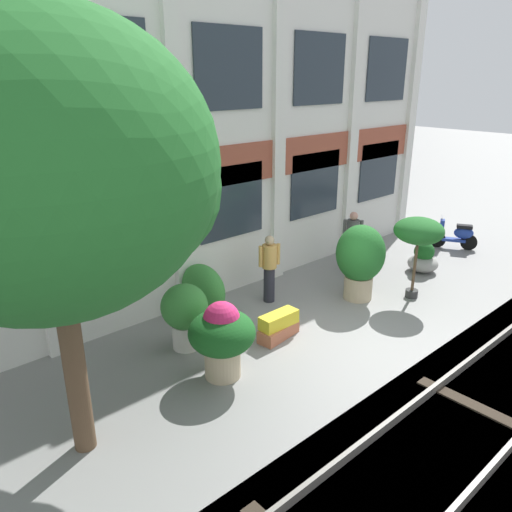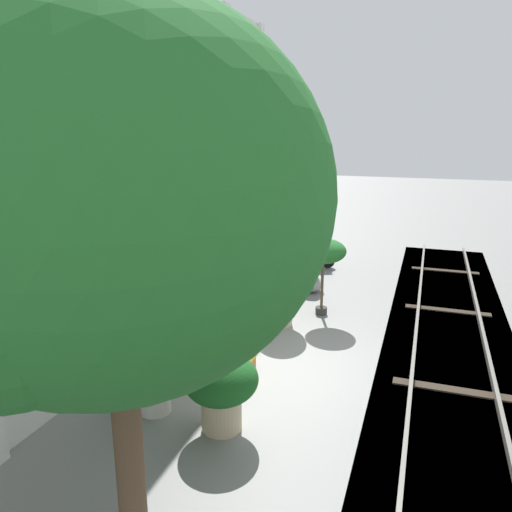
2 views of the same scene
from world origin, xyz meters
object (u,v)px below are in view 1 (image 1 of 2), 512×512
Objects in this scene: potted_plant_low_pan at (419,232)px; resident_by_doorway at (269,267)px; potted_plant_wide_bowl at (423,259)px; scooter_near_curb at (456,235)px; broadleaf_tree at (47,175)px; topiary_hedge at (203,289)px; potted_plant_square_trough at (279,326)px; potted_plant_glazed_jar at (360,258)px; resident_watching_tracks at (352,239)px; potted_plant_ribbed_drum at (222,335)px; potted_plant_stone_basin at (185,311)px.

resident_by_doorway is (-2.68, 2.14, -0.76)m from potted_plant_low_pan.
scooter_near_curb is at bearing 7.54° from potted_plant_wide_bowl.
broadleaf_tree is 10.35m from potted_plant_wide_bowl.
resident_by_doorway is at bearing -19.15° from topiary_hedge.
potted_plant_glazed_jar reaches higher than potted_plant_square_trough.
broadleaf_tree is 8.35m from potted_plant_low_pan.
scooter_near_curb is (5.12, 0.19, -0.59)m from potted_plant_glazed_jar.
broadleaf_tree is 9.06m from resident_watching_tracks.
potted_plant_glazed_jar is at bearing 71.92° from resident_by_doorway.
scooter_near_curb is (7.85, 0.28, 0.18)m from potted_plant_square_trough.
potted_plant_ribbed_drum is at bearing -118.83° from topiary_hedge.
potted_plant_wide_bowl is 2.01m from resident_watching_tracks.
potted_plant_ribbed_drum is 1.15× the size of topiary_hedge.
potted_plant_square_trough is 7.86m from scooter_near_curb.
resident_by_doorway is at bearing 52.77° from potted_plant_square_trough.
potted_plant_square_trough is (4.27, 0.38, -3.68)m from broadleaf_tree.
potted_plant_glazed_jar is 5.15m from scooter_near_curb.
topiary_hedge is (1.14, 0.98, -0.20)m from potted_plant_stone_basin.
resident_by_doorway is (5.33, 1.77, -3.07)m from broadleaf_tree.
resident_by_doorway is at bearing 31.72° from potted_plant_ribbed_drum.
potted_plant_stone_basin is at bearing 168.86° from potted_plant_glazed_jar.
potted_plant_wide_bowl is 0.51× the size of resident_watching_tracks.
potted_plant_low_pan is at bearing -11.34° from potted_plant_square_trough.
potted_plant_stone_basin is (-4.34, 0.85, -0.25)m from potted_plant_glazed_jar.
potted_plant_low_pan is at bearing -32.42° from topiary_hedge.
potted_plant_wide_bowl is 2.79m from potted_plant_glazed_jar.
potted_plant_ribbed_drum is 3.23m from resident_by_doorway.
scooter_near_curb is at bearing 125.49° from resident_watching_tracks.
potted_plant_low_pan is 1.22× the size of resident_by_doorway.
topiary_hedge is (1.22, 2.22, -0.24)m from potted_plant_ribbed_drum.
potted_plant_wide_bowl is at bearing 67.51° from scooter_near_curb.
broadleaf_tree is at bearing -51.90° from resident_by_doorway.
broadleaf_tree is at bearing -148.92° from topiary_hedge.
resident_watching_tracks is (-3.77, 1.06, 0.44)m from scooter_near_curb.
topiary_hedge is (-3.20, 1.83, -0.45)m from potted_plant_glazed_jar.
potted_plant_wide_bowl is at bearing -0.42° from potted_plant_square_trough.
resident_by_doorway is 3.02m from resident_watching_tracks.
potted_plant_low_pan reaches higher than topiary_hedge.
resident_watching_tracks is at bearing 108.77° from resident_by_doorway.
topiary_hedge is at bearing 40.49° from potted_plant_stone_basin.
potted_plant_wide_bowl is 0.52× the size of resident_by_doorway.
resident_watching_tracks is (1.34, 1.25, -0.16)m from potted_plant_glazed_jar.
resident_watching_tracks is 1.31× the size of topiary_hedge.
resident_watching_tracks reaches higher than resident_by_doorway.
potted_plant_square_trough is at bearing -20.63° from resident_watching_tracks.
broadleaf_tree reaches higher than potted_plant_glazed_jar.
potted_plant_glazed_jar is at bearing 1.86° from potted_plant_square_trough.
potted_plant_stone_basin is 1.07× the size of topiary_hedge.
potted_plant_low_pan is 1.09× the size of potted_plant_glazed_jar.
potted_plant_stone_basin is at bearing 172.05° from potted_plant_wide_bowl.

